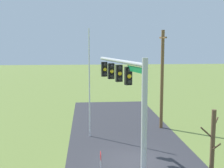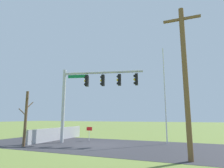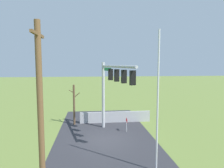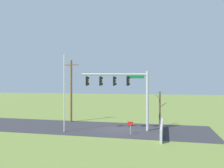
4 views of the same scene
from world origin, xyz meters
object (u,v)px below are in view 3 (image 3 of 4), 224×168
signal_mast (112,83)px  flagpole (158,103)px  utility_pole (40,110)px  open_sign (127,122)px  bare_tree (74,104)px

signal_mast → flagpole: flagpole is taller
utility_pole → open_sign: utility_pole is taller
flagpole → signal_mast: bearing=17.6°
utility_pole → open_sign: bearing=-32.2°
flagpole → open_sign: size_ratio=6.51×
bare_tree → flagpole: bearing=-150.7°
signal_mast → bare_tree: signal_mast is taller
signal_mast → flagpole: (-6.01, -1.91, -0.57)m
signal_mast → open_sign: bearing=-62.3°
open_sign → utility_pole: bearing=147.8°
utility_pole → bare_tree: (11.21, -0.54, -2.05)m
signal_mast → open_sign: signal_mast is taller
flagpole → open_sign: bearing=4.0°
bare_tree → open_sign: bearing=-119.1°
open_sign → flagpole: bearing=-176.0°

